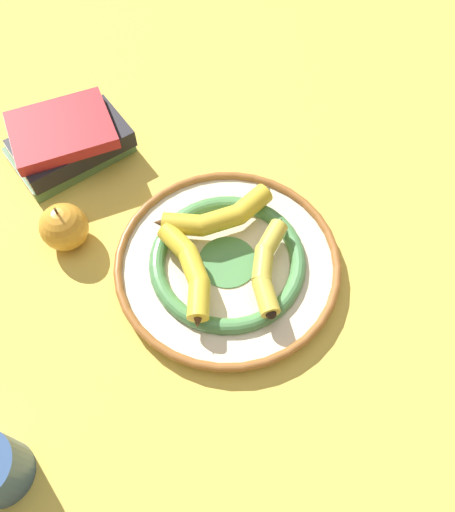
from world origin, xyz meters
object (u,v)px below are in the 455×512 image
(banana_c, at_px, (190,271))
(banana_b, at_px, (267,264))
(apple, at_px, (64,227))
(decorative_bowl, at_px, (228,263))
(book_stack, at_px, (68,143))
(banana_a, at_px, (216,217))

(banana_c, bearing_deg, banana_b, -103.97)
(banana_b, height_order, apple, apple)
(decorative_bowl, bearing_deg, book_stack, -79.99)
(banana_a, relative_size, book_stack, 0.91)
(banana_a, relative_size, banana_b, 1.34)
(banana_c, bearing_deg, book_stack, 20.52)
(banana_c, bearing_deg, decorative_bowl, -78.81)
(decorative_bowl, relative_size, banana_b, 2.50)
(banana_b, bearing_deg, apple, -96.01)
(decorative_bowl, relative_size, apple, 4.01)
(banana_a, bearing_deg, banana_b, -67.90)
(banana_b, distance_m, apple, 0.34)
(banana_a, height_order, banana_b, banana_a)
(decorative_bowl, bearing_deg, banana_b, 119.50)
(banana_c, bearing_deg, banana_a, -41.49)
(decorative_bowl, relative_size, banana_c, 2.02)
(decorative_bowl, xyz_separation_m, banana_a, (-0.03, -0.06, 0.04))
(banana_a, height_order, book_stack, book_stack)
(decorative_bowl, bearing_deg, banana_a, -115.28)
(banana_c, relative_size, apple, 1.98)
(book_stack, bearing_deg, banana_c, 98.35)
(banana_a, xyz_separation_m, book_stack, (0.09, -0.31, -0.01))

